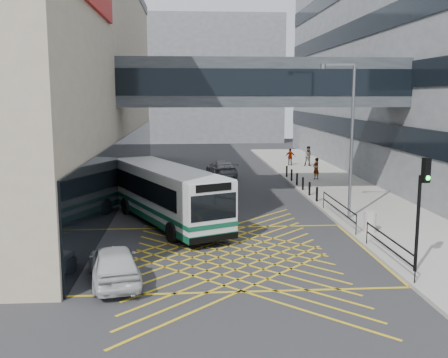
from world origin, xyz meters
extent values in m
plane|color=#333335|center=(0.00, 0.00, 0.00)|extent=(120.00, 120.00, 0.00)
cube|color=black|center=(-5.96, 16.00, 2.00)|extent=(0.10, 41.50, 4.00)
cube|color=black|center=(11.96, 24.00, 4.00)|extent=(0.10, 43.50, 1.60)
cube|color=black|center=(11.96, 24.00, 8.00)|extent=(0.10, 43.50, 1.60)
cube|color=black|center=(11.96, 24.00, 12.00)|extent=(0.10, 43.50, 1.60)
cube|color=slate|center=(-2.00, 60.00, 9.00)|extent=(28.00, 16.00, 18.00)
cube|color=#383D42|center=(3.00, 12.00, 7.50)|extent=(20.00, 4.00, 3.00)
cube|color=black|center=(3.00, 9.98, 7.50)|extent=(19.50, 0.06, 1.60)
cube|color=black|center=(3.00, 14.02, 7.50)|extent=(19.50, 0.06, 1.60)
cube|color=#A8A39A|center=(9.00, 15.00, 0.08)|extent=(6.00, 54.00, 0.16)
cube|color=gold|center=(0.00, 0.00, 0.00)|extent=(12.00, 9.00, 0.01)
cube|color=silver|center=(-2.91, 5.53, 1.64)|extent=(6.66, 10.68, 2.61)
cube|color=#0F4D35|center=(-2.91, 5.53, 0.50)|extent=(6.72, 10.73, 0.33)
cube|color=#0F4D35|center=(-2.91, 5.53, 1.02)|extent=(6.73, 10.74, 0.21)
cube|color=black|center=(-3.16, 6.05, 1.98)|extent=(6.15, 9.47, 1.02)
cube|color=black|center=(-0.69, 0.71, 1.89)|extent=(2.05, 1.00, 1.16)
cube|color=black|center=(-0.68, 0.70, 2.76)|extent=(1.61, 0.78, 0.34)
cube|color=silver|center=(-2.91, 5.53, 2.96)|extent=(6.61, 10.58, 0.10)
cube|color=black|center=(-0.68, 0.70, 0.48)|extent=(2.24, 1.10, 0.29)
cube|color=black|center=(-5.15, 10.36, 0.48)|extent=(2.24, 1.10, 0.29)
cylinder|color=black|center=(-2.56, 1.85, 0.48)|extent=(0.65, 0.99, 0.97)
cylinder|color=black|center=(-0.35, 2.88, 0.48)|extent=(0.65, 0.99, 0.97)
cylinder|color=black|center=(-5.32, 7.82, 0.48)|extent=(0.65, 0.99, 0.97)
cylinder|color=black|center=(-3.11, 8.85, 0.48)|extent=(0.65, 0.99, 0.97)
imported|color=silver|center=(-4.50, -3.27, 0.72)|extent=(2.83, 4.84, 1.44)
imported|color=black|center=(-0.09, 9.41, 0.64)|extent=(1.60, 4.08, 1.28)
imported|color=gray|center=(1.04, 21.40, 0.74)|extent=(2.66, 5.02, 1.49)
cylinder|color=black|center=(6.72, -3.25, 1.99)|extent=(0.17, 0.17, 3.66)
cube|color=black|center=(6.81, -3.47, 4.03)|extent=(0.35, 0.30, 0.91)
sphere|color=#19E533|center=(6.86, -3.56, 3.77)|extent=(0.23, 0.23, 0.17)
cylinder|color=slate|center=(6.88, 5.43, 4.22)|extent=(0.18, 0.18, 8.12)
cube|color=slate|center=(6.07, 5.52, 8.28)|extent=(1.63, 0.27, 0.10)
cylinder|color=slate|center=(5.26, 5.60, 8.20)|extent=(0.31, 0.31, 0.25)
cylinder|color=#ADA89E|center=(6.99, 2.49, 0.66)|extent=(0.58, 0.58, 1.00)
cube|color=black|center=(6.15, -2.00, 1.11)|extent=(0.05, 5.00, 0.05)
cube|color=black|center=(6.15, -2.00, 0.71)|extent=(0.05, 5.00, 0.05)
cube|color=black|center=(6.15, 5.00, 1.11)|extent=(0.05, 6.00, 0.05)
cube|color=black|center=(6.15, 5.00, 0.71)|extent=(0.05, 6.00, 0.05)
cylinder|color=black|center=(6.15, -4.50, 0.66)|extent=(0.04, 0.04, 1.00)
cylinder|color=black|center=(6.15, 0.50, 0.66)|extent=(0.04, 0.04, 1.00)
cylinder|color=black|center=(6.15, 2.00, 0.66)|extent=(0.04, 0.04, 1.00)
cylinder|color=black|center=(6.15, 8.00, 0.66)|extent=(0.04, 0.04, 1.00)
cylinder|color=black|center=(6.25, 10.00, 0.61)|extent=(0.14, 0.14, 0.90)
cylinder|color=black|center=(6.25, 12.00, 0.61)|extent=(0.14, 0.14, 0.90)
cylinder|color=black|center=(6.25, 14.00, 0.61)|extent=(0.14, 0.14, 0.90)
cylinder|color=black|center=(6.25, 16.00, 0.61)|extent=(0.14, 0.14, 0.90)
cylinder|color=black|center=(6.25, 18.00, 0.61)|extent=(0.14, 0.14, 0.90)
cylinder|color=black|center=(6.25, 20.00, 0.61)|extent=(0.14, 0.14, 0.90)
imported|color=gray|center=(8.32, 18.61, 1.01)|extent=(0.83, 0.78, 1.70)
imported|color=gray|center=(9.55, 26.39, 1.09)|extent=(0.94, 0.59, 1.85)
imported|color=gray|center=(7.95, 27.17, 0.95)|extent=(1.01, 0.66, 1.58)
camera|label=1|loc=(-1.81, -21.65, 6.71)|focal=42.00mm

